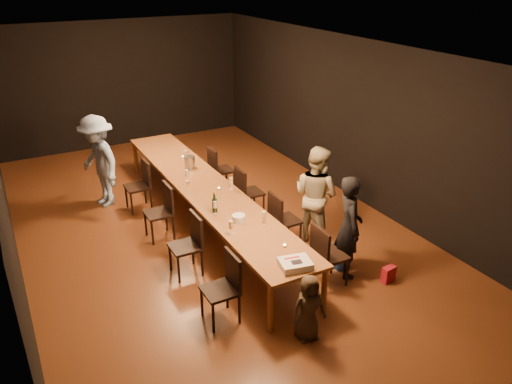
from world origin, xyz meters
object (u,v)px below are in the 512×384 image
chair_left_1 (185,246)px  woman_tan (316,195)px  chair_left_2 (158,213)px  woman_birthday (349,227)px  chair_right_1 (285,220)px  birthday_cake (295,264)px  chair_left_3 (137,186)px  ice_bucket (190,162)px  table (206,189)px  plate_stack (239,218)px  champagne_bottle (215,202)px  chair_right_2 (250,192)px  chair_right_0 (330,255)px  chair_left_0 (220,290)px  man_blue (99,161)px  child (309,308)px  chair_right_3 (222,169)px

chair_left_1 → woman_tan: (2.22, -0.08, 0.35)m
chair_left_2 → woman_birthday: woman_birthday is taller
chair_right_1 → birthday_cake: 1.81m
chair_left_3 → ice_bucket: ice_bucket is taller
table → woman_birthday: 2.61m
plate_stack → champagne_bottle: (-0.18, 0.44, 0.11)m
chair_right_2 → chair_left_3: same height
chair_right_0 → chair_left_0: bearing=-90.0°
chair_left_2 → man_blue: size_ratio=0.54×
chair_left_3 → woman_tan: size_ratio=0.57×
chair_right_2 → champagne_bottle: champagne_bottle is taller
chair_right_1 → chair_left_1: size_ratio=1.00×
chair_right_2 → birthday_cake: (-0.84, -2.78, 0.33)m
chair_left_2 → child: size_ratio=1.07×
chair_left_0 → plate_stack: bearing=-37.5°
chair_left_1 → champagne_bottle: bearing=-66.7°
woman_birthday → champagne_bottle: woman_birthday is taller
chair_right_3 → ice_bucket: size_ratio=4.28×
child → birthday_cake: child is taller
birthday_cake → chair_left_0: bearing=167.9°
woman_tan → child: (-1.42, -1.93, -0.38)m
table → chair_right_2: (0.85, 0.00, -0.24)m
chair_right_3 → birthday_cake: (-0.84, -3.98, 0.33)m
woman_birthday → chair_right_2: bearing=31.6°
woman_birthday → champagne_bottle: bearing=69.5°
chair_left_1 → plate_stack: size_ratio=4.86×
woman_birthday → ice_bucket: (-1.14, 3.22, 0.09)m
woman_birthday → plate_stack: 1.59m
chair_right_0 → man_blue: bearing=-151.7°
chair_left_0 → chair_left_1: same height
chair_right_0 → chair_right_3: (0.00, 3.60, 0.00)m
chair_right_1 → chair_left_1: (-1.70, 0.00, 0.00)m
chair_right_2 → chair_left_3: (-1.70, 1.20, 0.00)m
chair_right_2 → birthday_cake: 2.92m
chair_left_2 → woman_birthday: size_ratio=0.60×
chair_right_0 → chair_right_2: (0.00, 2.40, 0.00)m
ice_bucket → chair_right_0: bearing=-77.0°
chair_right_1 → man_blue: size_ratio=0.54×
chair_left_0 → chair_right_0: bearing=-90.0°
chair_right_1 → child: bearing=-24.3°
woman_birthday → birthday_cake: woman_birthday is taller
chair_left_2 → chair_right_0: bearing=-144.7°
chair_left_1 → man_blue: 3.00m
plate_stack → champagne_bottle: champagne_bottle is taller
chair_right_1 → chair_left_2: 2.08m
chair_left_3 → birthday_cake: 4.08m
chair_right_1 → chair_right_2: same height
woman_tan → chair_right_2: bearing=3.6°
chair_left_2 → birthday_cake: 2.93m
woman_tan → chair_left_2: bearing=41.6°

